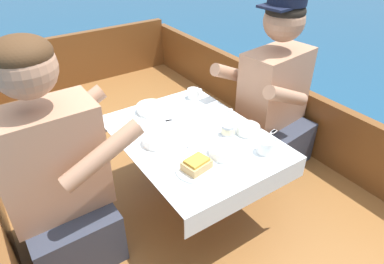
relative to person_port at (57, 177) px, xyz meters
name	(u,v)px	position (x,y,z in m)	size (l,w,h in m)	color
ground_plane	(184,223)	(0.62, 0.01, -0.67)	(60.00, 60.00, 0.00)	navy
boat_deck	(184,207)	(0.62, 0.01, -0.54)	(1.83, 3.50, 0.26)	brown
gunwale_port	(1,240)	(-0.27, 0.01, -0.22)	(0.06, 3.50, 0.39)	brown
gunwale_starboard	(297,116)	(1.50, 0.01, -0.22)	(0.06, 3.50, 0.39)	brown
bow_coaming	(76,60)	(0.62, 1.73, -0.19)	(1.71, 0.06, 0.45)	brown
cockpit_table	(192,143)	(0.62, -0.07, -0.03)	(0.64, 0.84, 0.42)	#B2B2B7
person_port	(57,177)	(0.00, 0.00, 0.00)	(0.52, 0.44, 1.00)	#333847
person_starboard	(272,99)	(1.24, 0.01, 0.00)	(0.56, 0.49, 0.99)	#333847
plate_sandwich	(197,169)	(0.49, -0.30, 0.02)	(0.18, 0.18, 0.01)	white
plate_bread	(189,129)	(0.63, -0.02, 0.02)	(0.16, 0.16, 0.01)	white
sandwich	(197,164)	(0.49, -0.30, 0.05)	(0.12, 0.10, 0.05)	tan
bowl_port_near	(225,150)	(0.66, -0.28, 0.04)	(0.14, 0.14, 0.04)	white
bowl_starboard_near	(151,108)	(0.57, 0.24, 0.04)	(0.15, 0.15, 0.04)	white
bowl_center_far	(156,140)	(0.44, -0.04, 0.04)	(0.13, 0.13, 0.04)	white
bowl_port_far	(248,129)	(0.85, -0.20, 0.04)	(0.11, 0.11, 0.04)	white
coffee_cup_port	(266,146)	(0.81, -0.36, 0.04)	(0.10, 0.08, 0.06)	white
coffee_cup_starboard	(193,93)	(0.85, 0.25, 0.04)	(0.10, 0.07, 0.05)	white
coffee_cup_center	(139,125)	(0.44, 0.11, 0.04)	(0.09, 0.06, 0.05)	white
tin_can	(228,130)	(0.77, -0.16, 0.04)	(0.07, 0.07, 0.05)	silver
utensil_spoon_port	(198,144)	(0.60, -0.15, 0.02)	(0.16, 0.08, 0.01)	silver
utensil_fork_port	(268,136)	(0.91, -0.28, 0.02)	(0.17, 0.05, 0.00)	silver
utensil_spoon_center	(231,114)	(0.90, -0.02, 0.02)	(0.11, 0.14, 0.01)	silver
utensil_fork_starboard	(178,119)	(0.64, 0.09, 0.02)	(0.17, 0.05, 0.00)	silver
utensil_spoon_starboard	(210,124)	(0.75, -0.04, 0.02)	(0.17, 0.04, 0.01)	silver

